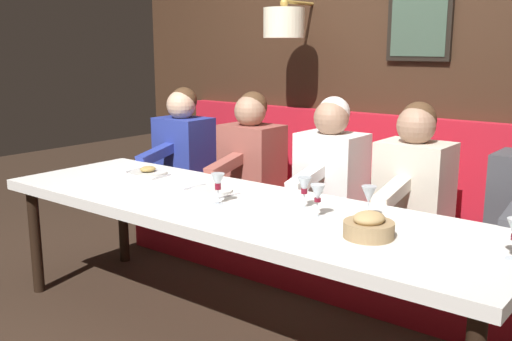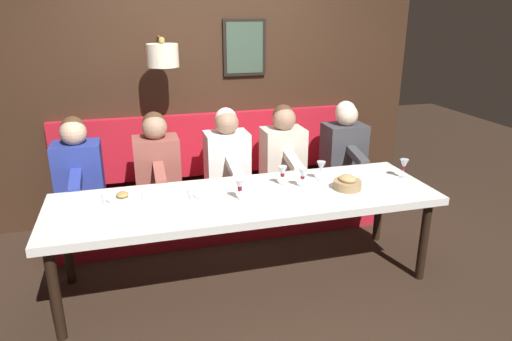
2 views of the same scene
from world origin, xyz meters
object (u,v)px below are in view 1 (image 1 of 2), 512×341
object	(u,v)px
wine_glass_0	(318,194)
wine_glass_1	(218,183)
wine_glass_2	(369,196)
diner_near	(414,176)
diner_far	(251,153)
dining_table	(236,214)
wine_glass_4	(304,187)
bread_bowl	(369,227)
diner_farthest	(183,143)
diner_middle	(331,164)

from	to	relation	value
wine_glass_0	wine_glass_1	bearing A→B (deg)	101.72
wine_glass_0	wine_glass_2	distance (m)	0.24
wine_glass_0	wine_glass_2	world-z (taller)	same
diner_near	diner_far	size ratio (longest dim) A/B	1.00
dining_table	wine_glass_0	xyz separation A→B (m)	(0.04, -0.47, 0.17)
wine_glass_0	wine_glass_1	size ratio (longest dim) A/B	1.00
diner_near	wine_glass_2	world-z (taller)	diner_near
dining_table	diner_near	size ratio (longest dim) A/B	3.72
diner_near	wine_glass_1	distance (m)	1.16
wine_glass_2	wine_glass_4	size ratio (longest dim) A/B	1.00
diner_near	bread_bowl	world-z (taller)	diner_near
bread_bowl	wine_glass_2	bearing A→B (deg)	28.15
wine_glass_0	wine_glass_4	size ratio (longest dim) A/B	1.00
diner_farthest	wine_glass_1	size ratio (longest dim) A/B	4.82
diner_far	diner_near	bearing A→B (deg)	-90.00
diner_near	wine_glass_1	size ratio (longest dim) A/B	4.82
diner_near	wine_glass_2	bearing A→B (deg)	-173.33
diner_far	dining_table	bearing A→B (deg)	-145.60
diner_middle	wine_glass_4	size ratio (longest dim) A/B	4.82
diner_near	wine_glass_4	bearing A→B (deg)	160.81
diner_middle	wine_glass_4	world-z (taller)	diner_middle
wine_glass_2	diner_farthest	bearing A→B (deg)	69.77
diner_near	wine_glass_0	bearing A→B (deg)	171.61
wine_glass_0	wine_glass_1	distance (m)	0.55
diner_farthest	diner_far	bearing A→B (deg)	-90.00
wine_glass_4	bread_bowl	world-z (taller)	wine_glass_4
diner_middle	diner_near	bearing A→B (deg)	-90.00
diner_middle	bread_bowl	distance (m)	1.22
wine_glass_0	wine_glass_2	xyz separation A→B (m)	(0.12, -0.21, 0.00)
dining_table	bread_bowl	bearing A→B (deg)	-95.24
diner_near	wine_glass_1	world-z (taller)	diner_near
diner_near	wine_glass_2	distance (m)	0.73
wine_glass_1	diner_middle	bearing A→B (deg)	-6.47
bread_bowl	wine_glass_1	bearing A→B (deg)	89.69
diner_near	diner_middle	world-z (taller)	same
diner_farthest	wine_glass_4	world-z (taller)	diner_farthest
diner_far	bread_bowl	world-z (taller)	diner_far
diner_far	wine_glass_1	distance (m)	1.09
diner_middle	wine_glass_2	size ratio (longest dim) A/B	4.82
diner_farthest	wine_glass_0	size ratio (longest dim) A/B	4.82
diner_farthest	bread_bowl	distance (m)	2.29
diner_middle	diner_far	size ratio (longest dim) A/B	1.00
diner_near	wine_glass_4	world-z (taller)	diner_near
wine_glass_1	wine_glass_0	bearing A→B (deg)	-78.28
diner_near	diner_farthest	bearing A→B (deg)	90.00
wine_glass_2	bread_bowl	world-z (taller)	wine_glass_2
diner_farthest	wine_glass_0	distance (m)	1.94
dining_table	diner_middle	xyz separation A→B (m)	(0.88, -0.04, 0.13)
dining_table	wine_glass_1	world-z (taller)	wine_glass_1
diner_far	diner_middle	bearing A→B (deg)	-90.00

